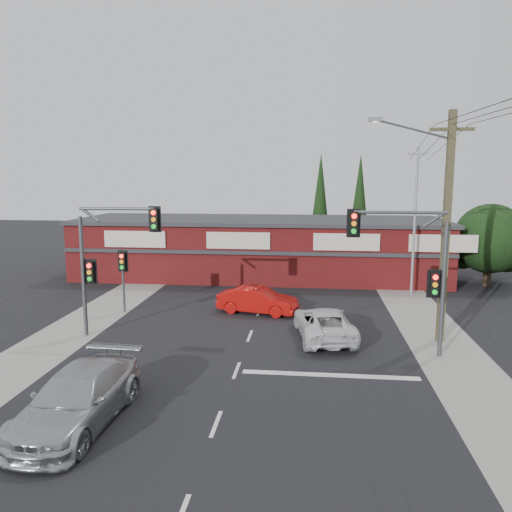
# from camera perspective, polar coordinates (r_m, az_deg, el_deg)

# --- Properties ---
(ground) EXTENTS (120.00, 120.00, 0.00)m
(ground) POSITION_cam_1_polar(r_m,az_deg,el_deg) (20.64, -1.65, -11.49)
(ground) COLOR black
(ground) RESTS_ON ground
(road_strip) EXTENTS (14.00, 70.00, 0.01)m
(road_strip) POSITION_cam_1_polar(r_m,az_deg,el_deg) (25.34, -0.09, -7.53)
(road_strip) COLOR black
(road_strip) RESTS_ON ground
(verge_left) EXTENTS (3.00, 70.00, 0.02)m
(verge_left) POSITION_cam_1_polar(r_m,az_deg,el_deg) (27.56, -18.07, -6.61)
(verge_left) COLOR gray
(verge_left) RESTS_ON ground
(verge_right) EXTENTS (3.00, 70.00, 0.02)m
(verge_right) POSITION_cam_1_polar(r_m,az_deg,el_deg) (25.87, 19.15, -7.69)
(verge_right) COLOR gray
(verge_right) RESTS_ON ground
(stop_line) EXTENTS (6.50, 0.35, 0.01)m
(stop_line) POSITION_cam_1_polar(r_m,az_deg,el_deg) (19.08, 8.47, -13.31)
(stop_line) COLOR silver
(stop_line) RESTS_ON ground
(white_suv) EXTENTS (3.02, 5.30, 1.39)m
(white_suv) POSITION_cam_1_polar(r_m,az_deg,el_deg) (22.94, 7.78, -7.60)
(white_suv) COLOR silver
(white_suv) RESTS_ON ground
(silver_suv) EXTENTS (2.49, 5.62, 1.60)m
(silver_suv) POSITION_cam_1_polar(r_m,az_deg,el_deg) (16.12, -19.69, -15.05)
(silver_suv) COLOR #A8ABAD
(silver_suv) RESTS_ON ground
(red_sedan) EXTENTS (4.50, 2.38, 1.41)m
(red_sedan) POSITION_cam_1_polar(r_m,az_deg,el_deg) (26.79, 0.20, -5.07)
(red_sedan) COLOR #B40E0B
(red_sedan) RESTS_ON ground
(lane_dashes) EXTENTS (0.12, 34.76, 0.01)m
(lane_dashes) POSITION_cam_1_polar(r_m,az_deg,el_deg) (19.32, -2.23, -12.92)
(lane_dashes) COLOR silver
(lane_dashes) RESTS_ON ground
(shop_building) EXTENTS (27.30, 8.40, 4.22)m
(shop_building) POSITION_cam_1_polar(r_m,az_deg,el_deg) (36.67, 0.42, 1.05)
(shop_building) COLOR #460E0F
(shop_building) RESTS_ON ground
(tree_cluster) EXTENTS (5.90, 5.10, 5.50)m
(tree_cluster) POSITION_cam_1_polar(r_m,az_deg,el_deg) (36.87, 25.20, 1.43)
(tree_cluster) COLOR #2D2116
(tree_cluster) RESTS_ON ground
(conifer_near) EXTENTS (1.80, 1.80, 9.25)m
(conifer_near) POSITION_cam_1_polar(r_m,az_deg,el_deg) (43.18, 7.36, 6.65)
(conifer_near) COLOR #2D2116
(conifer_near) RESTS_ON ground
(conifer_far) EXTENTS (1.80, 1.80, 9.25)m
(conifer_far) POSITION_cam_1_polar(r_m,az_deg,el_deg) (45.38, 11.76, 6.65)
(conifer_far) COLOR #2D2116
(conifer_far) RESTS_ON ground
(traffic_mast_left) EXTENTS (3.77, 0.27, 5.97)m
(traffic_mast_left) POSITION_cam_1_polar(r_m,az_deg,el_deg) (23.25, -16.89, 0.48)
(traffic_mast_left) COLOR #47494C
(traffic_mast_left) RESTS_ON ground
(traffic_mast_right) EXTENTS (3.96, 0.27, 5.97)m
(traffic_mast_right) POSITION_cam_1_polar(r_m,az_deg,el_deg) (20.84, 17.74, -0.48)
(traffic_mast_right) COLOR #47494C
(traffic_mast_right) RESTS_ON ground
(pedestal_signal) EXTENTS (0.55, 0.27, 3.38)m
(pedestal_signal) POSITION_cam_1_polar(r_m,az_deg,el_deg) (27.44, -14.98, -1.40)
(pedestal_signal) COLOR #47494C
(pedestal_signal) RESTS_ON ground
(utility_pole) EXTENTS (4.38, 0.59, 10.00)m
(utility_pole) POSITION_cam_1_polar(r_m,az_deg,el_deg) (22.92, 20.63, 3.86)
(utility_pole) COLOR #4E482C
(utility_pole) RESTS_ON ground
(steel_pole) EXTENTS (1.20, 0.16, 9.00)m
(steel_pole) POSITION_cam_1_polar(r_m,az_deg,el_deg) (31.88, 17.69, 4.07)
(steel_pole) COLOR gray
(steel_pole) RESTS_ON ground
(power_lines) EXTENTS (2.01, 29.00, 1.22)m
(power_lines) POSITION_cam_1_polar(r_m,az_deg,el_deg) (17.74, 26.11, 13.97)
(power_lines) COLOR black
(power_lines) RESTS_ON ground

